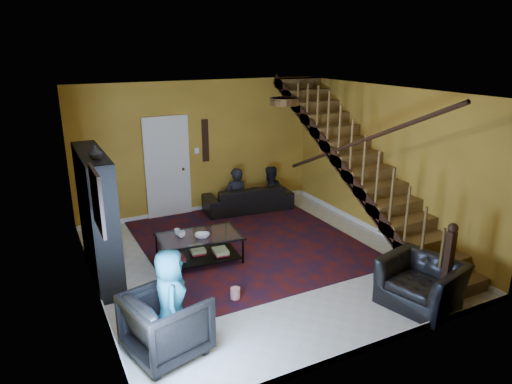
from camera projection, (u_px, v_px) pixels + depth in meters
floor at (258, 260)px, 7.73m from camera, size 5.50×5.50×0.00m
room at (159, 243)px, 8.27m from camera, size 5.50×5.50×5.50m
staircase at (362, 166)px, 8.21m from camera, size 0.95×5.02×3.18m
bookshelf at (98, 219)px, 6.91m from camera, size 0.35×1.80×2.00m
door at (168, 169)px, 9.43m from camera, size 0.82×0.05×2.05m
framed_picture at (97, 200)px, 5.32m from camera, size 0.04×0.74×0.74m
wall_hanging at (205, 141)px, 9.63m from camera, size 0.14×0.03×0.90m
ceiling_fixture at (284, 101)px, 6.21m from camera, size 0.40×0.40×0.10m
rug at (246, 240)px, 8.50m from camera, size 3.70×4.21×0.02m
sofa at (248, 198)px, 10.00m from camera, size 1.98×0.95×0.56m
armchair_left at (167, 324)px, 5.29m from camera, size 1.04×1.02×0.78m
armchair_right at (421, 283)px, 6.32m from camera, size 1.12×1.21×0.66m
person_adult_a at (236, 200)px, 9.93m from camera, size 0.53×0.36×1.43m
person_adult_b at (269, 196)px, 10.30m from camera, size 0.71×0.58×1.36m
person_child at (171, 299)px, 5.36m from camera, size 0.52×0.68×1.25m
coffee_table at (199, 247)px, 7.53m from camera, size 1.38×0.88×0.50m
cup_a at (182, 234)px, 7.39m from camera, size 0.14×0.14×0.10m
cup_b at (177, 232)px, 7.50m from camera, size 0.13×0.13×0.09m
bowl at (202, 236)px, 7.38m from camera, size 0.31×0.31×0.06m
vase at (95, 152)px, 6.13m from camera, size 0.18×0.18×0.19m
popcorn_bucket at (235, 293)px, 6.50m from camera, size 0.15×0.15×0.16m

